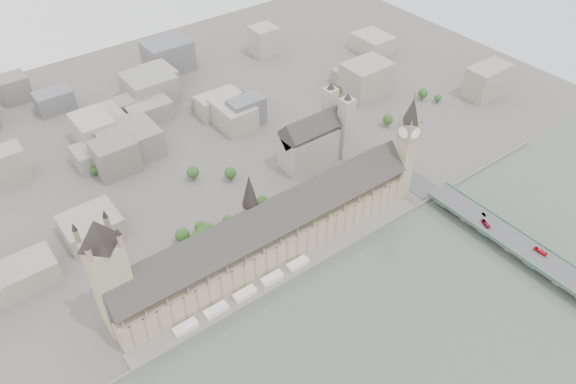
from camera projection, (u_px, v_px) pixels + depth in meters
ground at (282, 267)px, 442.27m from camera, size 900.00×900.00×0.00m
embankment_wall at (294, 278)px, 432.16m from camera, size 600.00×1.50×3.00m
river_terrace at (288, 272)px, 437.05m from camera, size 270.00×15.00×2.00m
terrace_tents at (245, 294)px, 417.01m from camera, size 118.00×7.00×4.00m
palace_of_westminster at (267, 233)px, 439.63m from camera, size 265.00×40.73×55.44m
elizabeth_tower at (407, 142)px, 473.19m from camera, size 17.00×17.00×107.50m
victoria_tower at (108, 271)px, 366.33m from camera, size 30.00×30.00×100.00m
central_tower at (250, 200)px, 416.14m from camera, size 13.00×13.00×48.00m
westminster_bridge at (504, 238)px, 460.19m from camera, size 25.00×325.00×10.25m
bridge_parapets at (554, 265)px, 429.39m from camera, size 25.00×235.00×1.15m
westminster_abbey at (316, 138)px, 535.06m from camera, size 68.00×36.00×64.00m
city_skyline_inland at (141, 114)px, 579.37m from camera, size 720.00×360.00×38.00m
park_trees at (230, 224)px, 469.41m from camera, size 110.00×30.00×15.00m
red_bus_north at (486, 224)px, 463.51m from camera, size 5.80×10.38×2.84m
red_bus_south at (540, 251)px, 439.33m from camera, size 2.79×10.85×3.00m
car_silver at (484, 214)px, 473.32m from camera, size 2.72×4.58×1.43m
car_approach at (396, 154)px, 538.54m from camera, size 3.48×5.90×1.60m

